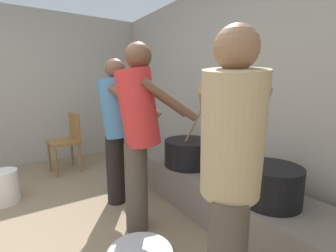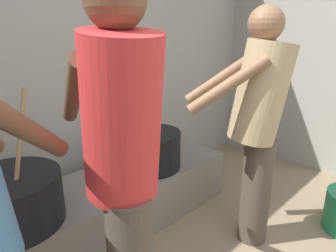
{
  "view_description": "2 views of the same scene",
  "coord_description": "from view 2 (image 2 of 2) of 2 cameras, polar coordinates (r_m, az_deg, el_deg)",
  "views": [
    {
      "loc": [
        1.85,
        0.2,
        1.32
      ],
      "look_at": [
        0.26,
        1.23,
        0.98
      ],
      "focal_mm": 25.46,
      "sensor_mm": 36.0,
      "label": 1
    },
    {
      "loc": [
        -0.59,
        0.2,
        1.43
      ],
      "look_at": [
        0.71,
        1.51,
        0.84
      ],
      "focal_mm": 31.51,
      "sensor_mm": 36.0,
      "label": 2
    }
  ],
  "objects": [
    {
      "name": "cook_in_tan_shirt",
      "position": [
        1.96,
        17.0,
        1.38
      ],
      "size": [
        0.69,
        0.69,
        1.58
      ],
      "color": "#4C4238",
      "rests_on": "ground_plane"
    },
    {
      "name": "cook_in_red_shirt",
      "position": [
        1.19,
        -8.57,
        -6.5
      ],
      "size": [
        0.53,
        0.74,
        1.65
      ],
      "color": "#4C4238",
      "rests_on": "ground_plane"
    },
    {
      "name": "hearth_ledge",
      "position": [
        2.26,
        -14.09,
        -15.86
      ],
      "size": [
        2.29,
        0.6,
        0.4
      ],
      "primitive_type": "cube",
      "color": "slate",
      "rests_on": "ground_plane"
    },
    {
      "name": "cooking_pot_secondary",
      "position": [
        2.33,
        -3.25,
        -4.57
      ],
      "size": [
        0.46,
        0.46,
        0.29
      ],
      "color": "black",
      "rests_on": "hearth_ledge"
    },
    {
      "name": "cooking_pot_main",
      "position": [
        1.88,
        -27.97,
        -12.55
      ],
      "size": [
        0.54,
        0.54,
        0.74
      ],
      "color": "black",
      "rests_on": "hearth_ledge"
    }
  ]
}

